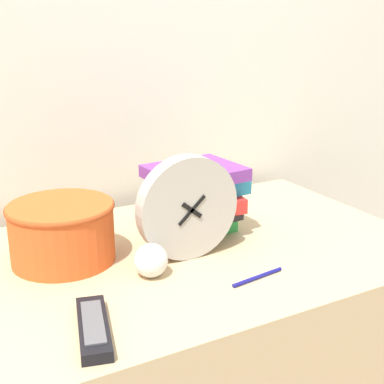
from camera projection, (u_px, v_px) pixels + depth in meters
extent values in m
cube|color=silver|center=(90.00, 32.00, 1.36)|extent=(6.00, 0.04, 2.40)
cylinder|color=#B7B2A8|center=(187.00, 208.00, 1.12)|extent=(0.22, 0.04, 0.22)
cylinder|color=silver|center=(190.00, 209.00, 1.11)|extent=(0.20, 0.01, 0.20)
cube|color=black|center=(192.00, 210.00, 1.11)|extent=(0.05, 0.01, 0.04)
cube|color=black|center=(192.00, 210.00, 1.11)|extent=(0.06, 0.01, 0.06)
cylinder|color=black|center=(192.00, 210.00, 1.11)|extent=(0.01, 0.00, 0.01)
cube|color=green|center=(192.00, 223.00, 1.29)|extent=(0.19, 0.14, 0.04)
cube|color=#232328|center=(196.00, 214.00, 1.26)|extent=(0.19, 0.15, 0.02)
cube|color=red|center=(197.00, 203.00, 1.25)|extent=(0.20, 0.16, 0.03)
cube|color=#2D9ED1|center=(198.00, 183.00, 1.27)|extent=(0.20, 0.18, 0.04)
cube|color=#7A3899|center=(195.00, 173.00, 1.23)|extent=(0.21, 0.19, 0.03)
cylinder|color=#E05623|center=(62.00, 232.00, 1.12)|extent=(0.22, 0.22, 0.13)
torus|color=#B3451C|center=(60.00, 207.00, 1.10)|extent=(0.22, 0.22, 0.01)
cube|color=black|center=(93.00, 328.00, 0.87)|extent=(0.09, 0.18, 0.02)
cube|color=#59595E|center=(93.00, 322.00, 0.87)|extent=(0.07, 0.14, 0.00)
sphere|color=white|center=(151.00, 260.00, 1.06)|extent=(0.07, 0.07, 0.07)
cylinder|color=navy|center=(258.00, 277.00, 1.05)|extent=(0.13, 0.02, 0.01)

